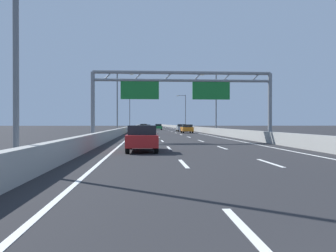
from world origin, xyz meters
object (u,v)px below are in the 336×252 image
at_px(sign_gantry, 181,88).
at_px(silver_car, 181,128).
at_px(streetlamp_right_far, 185,110).
at_px(green_car, 158,127).
at_px(streetlamp_left_near, 23,12).
at_px(streetlamp_left_far, 131,110).
at_px(streetlamp_right_mid, 215,99).
at_px(white_car, 144,127).
at_px(orange_car, 187,129).
at_px(yellow_car, 145,129).
at_px(red_car, 142,138).
at_px(streetlamp_left_mid, 119,99).

bearing_deg(sign_gantry, silver_car, 84.09).
xyz_separation_m(streetlamp_right_far, green_car, (-7.61, -8.89, -4.66)).
bearing_deg(streetlamp_left_near, streetlamp_left_far, 90.00).
relative_size(streetlamp_right_mid, green_car, 2.22).
distance_m(white_car, orange_car, 25.23).
bearing_deg(orange_car, white_car, 107.15).
distance_m(streetlamp_left_far, white_car, 14.50).
distance_m(yellow_car, red_car, 35.28).
xyz_separation_m(green_car, red_car, (-3.40, -66.50, 0.03)).
bearing_deg(sign_gantry, streetlamp_left_near, -110.98).
bearing_deg(streetlamp_left_near, green_car, 84.42).
bearing_deg(yellow_car, silver_car, 62.31).
bearing_deg(streetlamp_left_near, streetlamp_right_mid, 70.40).
distance_m(sign_gantry, streetlamp_left_near, 20.44).
height_order(streetlamp_left_near, streetlamp_left_far, same).
height_order(streetlamp_left_far, white_car, streetlamp_left_far).
bearing_deg(sign_gantry, yellow_car, 97.55).
relative_size(streetlamp_right_mid, orange_car, 2.26).
xyz_separation_m(streetlamp_left_near, streetlamp_right_far, (14.93, 83.85, 0.00)).
xyz_separation_m(streetlamp_right_mid, streetlamp_left_far, (-14.93, 41.92, 0.00)).
bearing_deg(silver_car, white_car, 120.32).
height_order(sign_gantry, green_car, sign_gantry).
bearing_deg(streetlamp_right_mid, streetlamp_left_near, -109.60).
height_order(green_car, red_car, red_car).
xyz_separation_m(sign_gantry, red_car, (-3.39, -10.62, -4.05)).
distance_m(sign_gantry, white_car, 51.81).
xyz_separation_m(streetlamp_left_far, orange_car, (11.12, -37.34, -4.65)).
bearing_deg(streetlamp_left_near, white_car, 87.02).
relative_size(green_car, silver_car, 0.99).
distance_m(sign_gantry, yellow_car, 25.21).
bearing_deg(green_car, orange_car, -82.40).
xyz_separation_m(sign_gantry, white_car, (-3.64, 51.53, -4.04)).
xyz_separation_m(streetlamp_left_mid, orange_car, (11.12, 4.58, -4.65)).
xyz_separation_m(streetlamp_right_far, orange_car, (-3.81, -37.34, -4.65)).
xyz_separation_m(sign_gantry, green_car, (0.01, 55.88, -4.08)).
relative_size(sign_gantry, orange_car, 3.90).
bearing_deg(orange_car, green_car, 97.60).
distance_m(white_car, red_car, 62.15).
relative_size(streetlamp_left_far, yellow_car, 2.12).
height_order(yellow_car, silver_car, silver_car).
xyz_separation_m(sign_gantry, streetlamp_right_mid, (7.61, 22.84, 0.58)).
relative_size(sign_gantry, red_car, 3.72).
bearing_deg(streetlamp_left_far, streetlamp_left_near, -90.00).
distance_m(streetlamp_left_near, green_car, 75.46).
height_order(orange_car, red_car, red_car).
xyz_separation_m(sign_gantry, yellow_car, (-3.27, 24.66, -4.07)).
distance_m(streetlamp_left_mid, streetlamp_left_far, 41.92).
relative_size(streetlamp_right_far, green_car, 2.22).
distance_m(streetlamp_right_mid, streetlamp_left_far, 44.50).
height_order(green_car, yellow_car, green_car).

